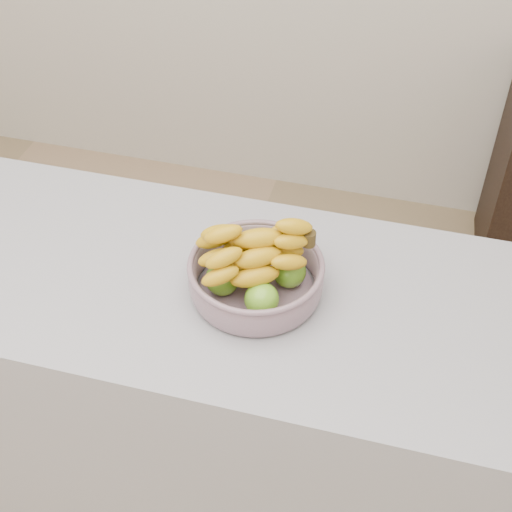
{
  "coord_description": "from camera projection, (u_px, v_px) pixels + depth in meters",
  "views": [
    {
      "loc": [
        0.6,
        -0.59,
        1.97
      ],
      "look_at": [
        0.32,
        0.43,
        1.0
      ],
      "focal_mm": 50.0,
      "sensor_mm": 36.0,
      "label": 1
    }
  ],
  "objects": [
    {
      "name": "counter",
      "position": [
        137.0,
        389.0,
        1.86
      ],
      "size": [
        2.0,
        0.6,
        0.9
      ],
      "primitive_type": "cube",
      "color": "#939199",
      "rests_on": "ground"
    },
    {
      "name": "fruit_bowl",
      "position": [
        256.0,
        273.0,
        1.46
      ],
      "size": [
        0.28,
        0.28,
        0.17
      ],
      "rotation": [
        0.0,
        0.0,
        0.42
      ],
      "color": "#8794A2",
      "rests_on": "counter"
    }
  ]
}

